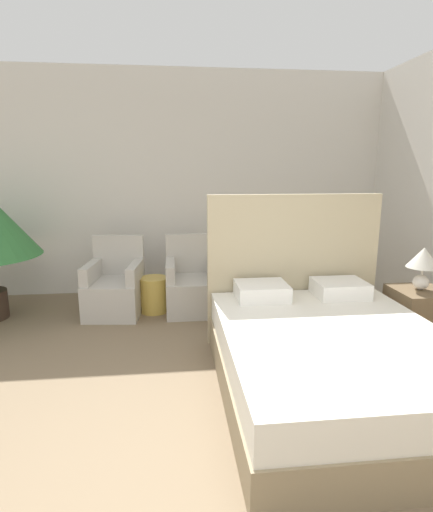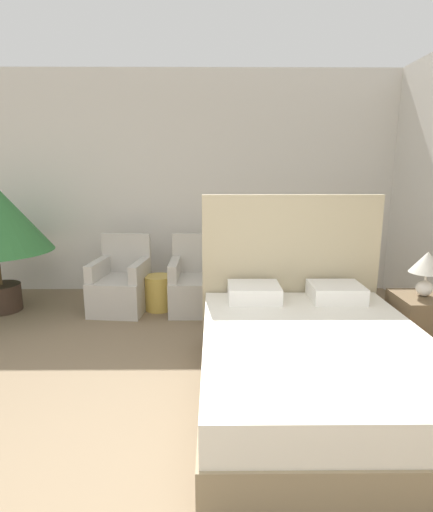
{
  "view_description": "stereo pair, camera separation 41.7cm",
  "coord_description": "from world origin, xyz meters",
  "px_view_note": "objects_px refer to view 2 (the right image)",
  "views": [
    {
      "loc": [
        0.02,
        -1.49,
        1.65
      ],
      "look_at": [
        0.47,
        2.57,
        0.76
      ],
      "focal_mm": 28.0,
      "sensor_mm": 36.0,
      "label": 1
    },
    {
      "loc": [
        0.43,
        -1.52,
        1.65
      ],
      "look_at": [
        0.47,
        2.57,
        0.76
      ],
      "focal_mm": 28.0,
      "sensor_mm": 36.0,
      "label": 2
    }
  ],
  "objects_px": {
    "nightstand": "(420,326)",
    "side_table": "(159,293)",
    "bed": "(312,358)",
    "armchair_near_window_right": "(196,288)",
    "table_lamp": "(427,266)",
    "armchair_near_window_left": "(121,288)"
  },
  "relations": [
    {
      "from": "bed",
      "to": "armchair_near_window_right",
      "type": "xyz_separation_m",
      "value": [
        -0.92,
        1.86,
        -0.03
      ]
    },
    {
      "from": "armchair_near_window_left",
      "to": "armchair_near_window_right",
      "type": "distance_m",
      "value": 0.89
    },
    {
      "from": "table_lamp",
      "to": "side_table",
      "type": "bearing_deg",
      "value": 153.82
    },
    {
      "from": "armchair_near_window_right",
      "to": "side_table",
      "type": "height_order",
      "value": "armchair_near_window_right"
    },
    {
      "from": "table_lamp",
      "to": "side_table",
      "type": "distance_m",
      "value": 2.85
    },
    {
      "from": "bed",
      "to": "table_lamp",
      "type": "relative_size",
      "value": 5.23
    },
    {
      "from": "nightstand",
      "to": "armchair_near_window_left",
      "type": "bearing_deg",
      "value": 157.6
    },
    {
      "from": "armchair_near_window_right",
      "to": "table_lamp",
      "type": "xyz_separation_m",
      "value": [
        2.05,
        -1.21,
        0.55
      ]
    },
    {
      "from": "armchair_near_window_left",
      "to": "bed",
      "type": "bearing_deg",
      "value": -39.6
    },
    {
      "from": "bed",
      "to": "armchair_near_window_right",
      "type": "height_order",
      "value": "bed"
    },
    {
      "from": "bed",
      "to": "side_table",
      "type": "relative_size",
      "value": 5.03
    },
    {
      "from": "armchair_near_window_right",
      "to": "table_lamp",
      "type": "distance_m",
      "value": 2.44
    },
    {
      "from": "nightstand",
      "to": "side_table",
      "type": "xyz_separation_m",
      "value": [
        -2.5,
        1.24,
        -0.07
      ]
    },
    {
      "from": "bed",
      "to": "armchair_near_window_right",
      "type": "distance_m",
      "value": 2.07
    },
    {
      "from": "nightstand",
      "to": "bed",
      "type": "bearing_deg",
      "value": -150.33
    },
    {
      "from": "table_lamp",
      "to": "side_table",
      "type": "height_order",
      "value": "table_lamp"
    },
    {
      "from": "armchair_near_window_right",
      "to": "nightstand",
      "type": "relative_size",
      "value": 1.57
    },
    {
      "from": "bed",
      "to": "armchair_near_window_left",
      "type": "height_order",
      "value": "bed"
    },
    {
      "from": "bed",
      "to": "nightstand",
      "type": "height_order",
      "value": "bed"
    },
    {
      "from": "nightstand",
      "to": "table_lamp",
      "type": "height_order",
      "value": "table_lamp"
    },
    {
      "from": "table_lamp",
      "to": "side_table",
      "type": "relative_size",
      "value": 0.96
    },
    {
      "from": "bed",
      "to": "armchair_near_window_left",
      "type": "xyz_separation_m",
      "value": [
        -1.82,
        1.86,
        -0.03
      ]
    }
  ]
}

